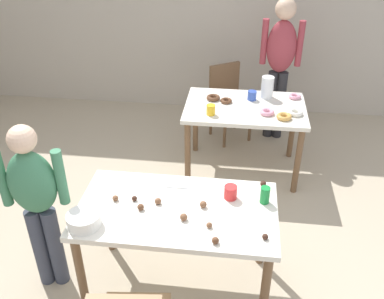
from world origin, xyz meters
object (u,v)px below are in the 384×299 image
person_girl_near (36,198)px  soda_can (265,195)px  person_adult_far (280,58)px  mixing_bowl (84,220)px  chair_far_table (228,97)px  dining_table_near (177,219)px  pitcher_far (267,87)px  dining_table_far (245,115)px

person_girl_near → soda_can: (1.54, 0.21, 0.01)m
person_girl_near → person_adult_far: bearing=55.0°
mixing_bowl → chair_far_table: bearing=73.2°
person_adult_far → mixing_bowl: 2.97m
dining_table_near → pitcher_far: (0.64, 1.86, 0.21)m
person_girl_near → mixing_bowl: (0.39, -0.17, -0.00)m
chair_far_table → soda_can: bearing=-81.0°
chair_far_table → pitcher_far: bearing=-50.9°
dining_table_far → chair_far_table: 0.78m
person_adult_far → mixing_bowl: person_adult_far is taller
dining_table_far → pitcher_far: (0.21, 0.23, 0.21)m
pitcher_far → person_adult_far: bearing=75.1°
person_girl_near → mixing_bowl: bearing=-23.5°
chair_far_table → mixing_bowl: (-0.79, -2.61, 0.30)m
dining_table_far → person_adult_far: person_adult_far is taller
chair_far_table → soda_can: size_ratio=7.13×
person_girl_near → pitcher_far: (1.59, 1.93, 0.06)m
dining_table_far → chair_far_table: bearing=105.0°
dining_table_near → mixing_bowl: 0.62m
soda_can → pitcher_far: size_ratio=0.55×
person_adult_far → soda_can: 2.28m
soda_can → dining_table_near: bearing=-166.8°
soda_can → pitcher_far: 1.73m
dining_table_far → pitcher_far: size_ratio=5.37×
person_adult_far → chair_far_table: bearing=-175.8°
chair_far_table → person_adult_far: 0.74m
mixing_bowl → pitcher_far: size_ratio=0.98×
person_girl_near → person_adult_far: 3.03m
dining_table_near → mixing_bowl: bearing=-156.5°
dining_table_near → person_adult_far: 2.55m
dining_table_near → pitcher_far: 1.98m
mixing_bowl → pitcher_far: (1.20, 2.11, 0.07)m
dining_table_far → person_adult_far: (0.35, 0.77, 0.33)m
dining_table_near → dining_table_far: 1.69m
chair_far_table → person_girl_near: bearing=-115.9°
dining_table_near → person_girl_near: 0.97m
dining_table_far → soda_can: 1.51m
dining_table_near → soda_can: size_ratio=11.03×
soda_can → person_girl_near: bearing=-172.3°
dining_table_far → soda_can: bearing=-84.0°
soda_can → mixing_bowl: bearing=-161.6°
chair_far_table → pitcher_far: pitcher_far is taller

